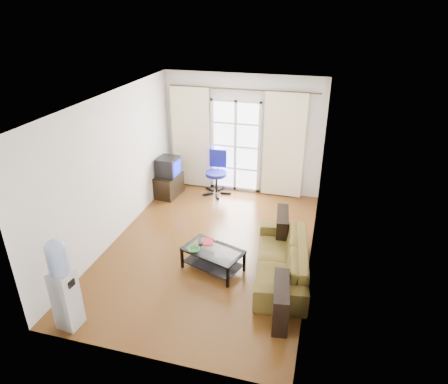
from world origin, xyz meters
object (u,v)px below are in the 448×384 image
at_px(tv_stand, 169,185).
at_px(task_chair, 217,181).
at_px(crt_tv, 167,167).
at_px(water_cooler, 63,283).
at_px(coffee_table, 213,257).
at_px(sofa, 281,259).

relative_size(tv_stand, task_chair, 0.67).
xyz_separation_m(crt_tv, water_cooler, (0.24, -4.17, 0.02)).
distance_m(coffee_table, crt_tv, 3.06).
xyz_separation_m(tv_stand, crt_tv, (0.00, -0.01, 0.46)).
relative_size(sofa, tv_stand, 3.11).
bearing_deg(water_cooler, task_chair, 85.62).
bearing_deg(tv_stand, task_chair, 28.35).
height_order(tv_stand, water_cooler, water_cooler).
bearing_deg(task_chair, coffee_table, -79.76).
bearing_deg(tv_stand, crt_tv, -57.67).
xyz_separation_m(task_chair, water_cooler, (-0.79, -4.58, 0.43)).
distance_m(coffee_table, water_cooler, 2.37).
xyz_separation_m(tv_stand, task_chair, (1.03, 0.40, 0.05)).
bearing_deg(sofa, coffee_table, -88.23).
relative_size(sofa, coffee_table, 1.91).
bearing_deg(sofa, crt_tv, -135.17).
bearing_deg(crt_tv, water_cooler, -83.36).
bearing_deg(crt_tv, tv_stand, 118.54).
bearing_deg(coffee_table, tv_stand, 126.32).
xyz_separation_m(sofa, task_chair, (-1.88, 2.67, 0.00)).
bearing_deg(coffee_table, crt_tv, 126.34).
relative_size(tv_stand, crt_tv, 1.36).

